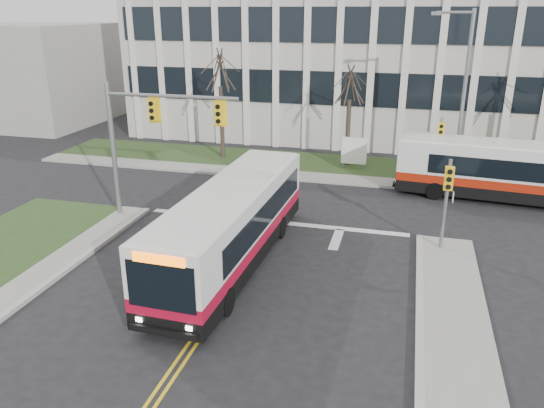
{
  "coord_description": "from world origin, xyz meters",
  "views": [
    {
      "loc": [
        5.54,
        -13.53,
        9.17
      ],
      "look_at": [
        0.63,
        5.25,
        2.0
      ],
      "focal_mm": 35.0,
      "sensor_mm": 36.0,
      "label": 1
    }
  ],
  "objects": [
    {
      "name": "office_building",
      "position": [
        5.0,
        30.0,
        6.0
      ],
      "size": [
        40.0,
        16.0,
        12.0
      ],
      "primitive_type": "cube",
      "color": "#B7B1A9",
      "rests_on": "ground"
    },
    {
      "name": "building_annex",
      "position": [
        -26.0,
        26.0,
        4.0
      ],
      "size": [
        12.0,
        12.0,
        8.0
      ],
      "primitive_type": "cube",
      "color": "#9E9B93",
      "rests_on": "ground"
    },
    {
      "name": "building_lawn",
      "position": [
        5.0,
        18.0,
        0.06
      ],
      "size": [
        44.0,
        5.0,
        0.12
      ],
      "primitive_type": "cube",
      "color": "#2B401B",
      "rests_on": "ground"
    },
    {
      "name": "tree_mid",
      "position": [
        2.0,
        18.2,
        4.88
      ],
      "size": [
        1.8,
        1.8,
        6.82
      ],
      "color": "#42352B",
      "rests_on": "ground"
    },
    {
      "name": "mast_arm_signal",
      "position": [
        -5.62,
        7.16,
        4.26
      ],
      "size": [
        6.11,
        0.38,
        6.2
      ],
      "color": "slate",
      "rests_on": "ground"
    },
    {
      "name": "bus_main",
      "position": [
        -0.55,
        3.85,
        1.49
      ],
      "size": [
        2.79,
        11.24,
        2.98
      ],
      "primitive_type": null,
      "rotation": [
        0.0,
        0.0,
        -0.03
      ],
      "color": "silver",
      "rests_on": "ground"
    },
    {
      "name": "directory_sign",
      "position": [
        2.5,
        17.5,
        1.17
      ],
      "size": [
        1.5,
        0.12,
        2.0
      ],
      "color": "slate",
      "rests_on": "ground"
    },
    {
      "name": "signal_pole_far",
      "position": [
        7.2,
        15.4,
        2.5
      ],
      "size": [
        0.34,
        0.39,
        3.8
      ],
      "color": "slate",
      "rests_on": "ground"
    },
    {
      "name": "streetlight",
      "position": [
        8.03,
        16.2,
        5.19
      ],
      "size": [
        2.15,
        0.25,
        9.2
      ],
      "color": "slate",
      "rests_on": "ground"
    },
    {
      "name": "signal_pole_near",
      "position": [
        7.2,
        6.9,
        2.5
      ],
      "size": [
        0.34,
        0.39,
        3.8
      ],
      "color": "slate",
      "rests_on": "ground"
    },
    {
      "name": "ground",
      "position": [
        0.0,
        0.0,
        0.0
      ],
      "size": [
        120.0,
        120.0,
        0.0
      ],
      "primitive_type": "plane",
      "color": "black",
      "rests_on": "ground"
    },
    {
      "name": "sidewalk_cross",
      "position": [
        5.0,
        15.2,
        0.07
      ],
      "size": [
        44.0,
        1.6,
        0.14
      ],
      "primitive_type": "cube",
      "color": "#9E9B93",
      "rests_on": "ground"
    },
    {
      "name": "tree_left",
      "position": [
        -6.0,
        18.0,
        5.51
      ],
      "size": [
        1.8,
        1.8,
        7.7
      ],
      "color": "#42352B",
      "rests_on": "ground"
    },
    {
      "name": "bus_cross",
      "position": [
        10.66,
        14.0,
        1.45
      ],
      "size": [
        11.07,
        3.46,
        2.9
      ],
      "primitive_type": null,
      "rotation": [
        0.0,
        0.0,
        -1.67
      ],
      "color": "silver",
      "rests_on": "ground"
    }
  ]
}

